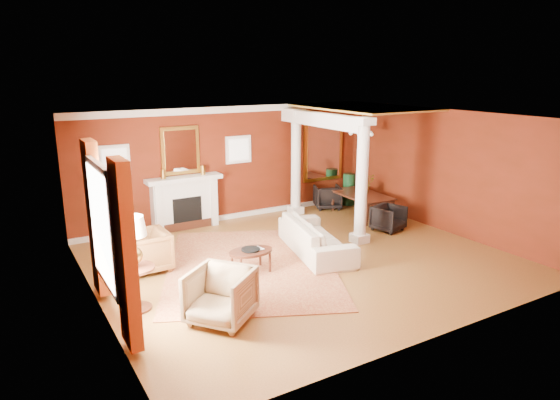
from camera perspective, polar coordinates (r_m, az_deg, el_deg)
ground at (r=10.27m, az=2.71°, el=-6.93°), size 8.00×8.00×0.00m
room_shell at (r=9.71m, az=2.86°, el=4.21°), size 8.04×7.04×2.92m
fireplace at (r=12.37m, az=-10.82°, el=-0.27°), size 1.85×0.42×1.29m
overmantel_mirror at (r=12.24m, az=-11.33°, el=5.56°), size 0.95×0.07×1.15m
flank_window_left at (r=11.85m, az=-18.41°, el=4.31°), size 0.70×0.07×0.70m
flank_window_right at (r=12.85m, az=-4.77°, el=5.77°), size 0.70×0.07×0.70m
left_window at (r=7.86m, az=-19.09°, el=-3.61°), size 0.21×2.55×2.60m
column_front at (r=11.07m, az=9.34°, el=2.21°), size 0.36×0.36×2.80m
column_back at (r=13.21m, az=1.83°, el=4.41°), size 0.36×0.36×2.80m
header_beam at (r=12.14m, az=4.70°, el=9.15°), size 0.30×3.20×0.32m
amber_ceiling at (r=12.70m, az=9.44°, el=10.38°), size 2.30×3.40×0.04m
dining_mirror at (r=14.22m, az=4.96°, el=5.61°), size 1.30×0.07×1.70m
chandelier at (r=12.83m, az=9.35°, el=7.63°), size 0.60×0.62×0.75m
crown_trim at (r=12.62m, az=-5.90°, el=10.25°), size 8.00×0.08×0.16m
base_trim at (r=13.12m, az=-5.58°, el=-1.85°), size 8.00×0.08×0.12m
rug at (r=10.01m, az=-3.32°, el=-7.48°), size 4.74×5.27×0.02m
sofa at (r=10.56m, az=4.15°, el=-3.65°), size 1.24×2.49×0.93m
armchair_leopard at (r=9.96m, az=-15.13°, el=-5.47°), size 0.81×0.86×0.87m
armchair_stripe at (r=7.81m, az=-6.82°, el=-10.57°), size 1.23×1.23×0.93m
coffee_table at (r=9.57m, az=-3.36°, el=-6.02°), size 0.88×0.88×0.45m
coffee_book at (r=9.52m, az=-2.95°, el=-5.10°), size 0.17×0.05×0.23m
side_table at (r=8.22m, az=-16.47°, el=-5.20°), size 0.63×0.63×1.58m
dining_table at (r=13.37m, az=9.44°, el=0.19°), size 0.71×1.76×0.96m
dining_chair_near at (r=12.30m, az=12.31°, el=-1.91°), size 0.80×0.77×0.68m
dining_chair_far at (r=14.01m, az=5.44°, el=0.47°), size 0.89×0.87×0.71m
green_urn at (r=14.45m, az=7.84°, el=0.86°), size 0.38×0.38×0.92m
potted_plant at (r=13.26m, az=9.76°, el=3.11°), size 0.60×0.64×0.41m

